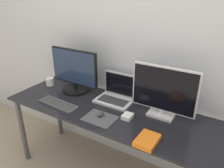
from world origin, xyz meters
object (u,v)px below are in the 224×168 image
(monitor_right, at_px, (164,92))
(mug, at_px, (50,82))
(keyboard, at_px, (58,104))
(book, at_px, (147,140))
(monitor_left, at_px, (74,72))
(power_brick, at_px, (127,116))
(laptop, at_px, (117,94))
(mouse, at_px, (101,114))

(monitor_right, height_order, mug, monitor_right)
(keyboard, height_order, book, book)
(monitor_left, distance_m, book, 1.00)
(monitor_left, bearing_deg, power_brick, -14.98)
(laptop, distance_m, mug, 0.76)
(mug, bearing_deg, book, -15.24)
(mug, bearing_deg, mouse, -16.35)
(keyboard, xyz_separation_m, book, (0.86, -0.07, 0.01))
(keyboard, relative_size, power_brick, 4.20)
(laptop, xyz_separation_m, mouse, (0.03, -0.31, -0.04))
(mouse, height_order, power_brick, mouse)
(monitor_right, height_order, keyboard, monitor_right)
(keyboard, relative_size, mouse, 5.95)
(mug, bearing_deg, laptop, 6.04)
(book, bearing_deg, mug, 164.76)
(monitor_right, relative_size, mug, 6.31)
(monitor_right, distance_m, laptop, 0.46)
(monitor_right, height_order, mouse, monitor_right)
(monitor_left, relative_size, mouse, 7.96)
(laptop, height_order, mug, laptop)
(keyboard, xyz_separation_m, power_brick, (0.61, 0.12, 0.01))
(laptop, bearing_deg, mug, -173.96)
(monitor_right, relative_size, power_brick, 5.57)
(monitor_left, xyz_separation_m, mouse, (0.47, -0.27, -0.18))
(keyboard, bearing_deg, laptop, 41.81)
(mug, bearing_deg, monitor_right, 1.69)
(keyboard, bearing_deg, book, -4.45)
(mug, bearing_deg, power_brick, -8.32)
(laptop, bearing_deg, monitor_left, -174.20)
(monitor_left, xyz_separation_m, keyboard, (0.05, -0.30, -0.19))
(monitor_right, bearing_deg, laptop, 174.20)
(monitor_left, height_order, keyboard, monitor_left)
(laptop, bearing_deg, keyboard, -138.19)
(monitor_left, distance_m, monitor_right, 0.88)
(monitor_left, height_order, mouse, monitor_left)
(mug, distance_m, power_brick, 0.99)
(mug, relative_size, power_brick, 0.88)
(monitor_right, height_order, book, monitor_right)
(monitor_right, relative_size, laptop, 1.56)
(monitor_left, distance_m, mouse, 0.57)
(monitor_right, xyz_separation_m, keyboard, (-0.82, -0.30, -0.20))
(mouse, relative_size, power_brick, 0.71)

